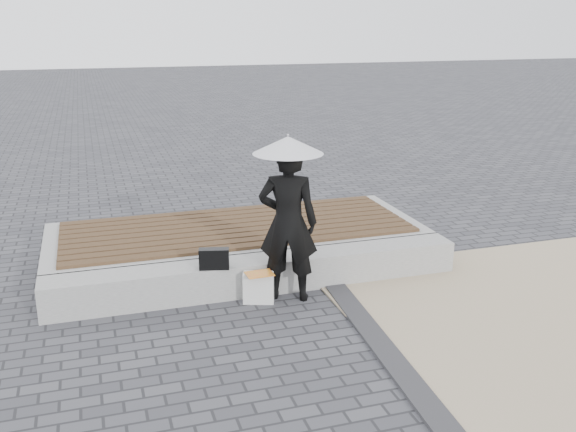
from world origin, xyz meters
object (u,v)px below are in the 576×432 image
Objects in this scene: woman at (288,223)px; canvas_tote at (259,288)px; parasol at (288,145)px; handbag at (214,259)px; seating_ledge at (260,274)px.

canvas_tote is at bearing 26.86° from woman.
parasol reaches higher than handbag.
seating_ledge is at bearing 29.61° from handbag.
handbag is at bearing 177.08° from canvas_tote.
seating_ledge is 4.99× the size of parasol.
parasol is 2.73× the size of canvas_tote.
canvas_tote is (-0.36, -0.02, -0.74)m from woman.
handbag is at bearing 168.71° from parasol.
seating_ledge is 14.72× the size of handbag.
parasol reaches higher than canvas_tote.
handbag is 0.92× the size of canvas_tote.
woman is at bearing 90.00° from parasol.
seating_ledge is 0.37m from canvas_tote.
handbag is (-0.83, 0.17, -1.29)m from parasol.
seating_ledge is at bearing 91.35° from canvas_tote.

